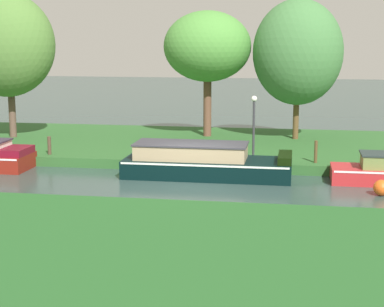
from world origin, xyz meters
name	(u,v)px	position (x,y,z in m)	size (l,w,h in m)	color
ground_plane	(193,183)	(0.00, 0.00, 0.00)	(120.00, 120.00, 0.00)	#2F4540
riverbank_far	(217,146)	(0.00, 7.00, 0.20)	(72.00, 10.00, 0.40)	#2C5C29
riverbank_near	(132,261)	(0.00, -9.00, 0.20)	(72.00, 10.00, 0.40)	#235724
black_barge	(204,162)	(0.22, 1.20, 0.57)	(6.48, 2.25, 1.32)	black
willow_tree_left	(5,45)	(-10.33, 6.54, 4.98)	(4.92, 3.82, 7.12)	brown
willow_tree_centre	(207,47)	(-0.73, 8.74, 4.88)	(4.34, 4.12, 6.25)	brown
willow_tree_right	(298,52)	(3.69, 8.59, 4.63)	(4.34, 4.07, 6.78)	brown
lamp_post	(254,118)	(1.98, 3.41, 2.05)	(0.24, 0.24, 2.58)	#333338
mooring_post_near	(316,152)	(4.53, 2.66, 0.85)	(0.13, 0.13, 0.90)	#503F22
mooring_post_far	(49,145)	(-6.70, 2.66, 0.79)	(0.15, 0.15, 0.77)	#493728
channel_buoy	(381,188)	(6.68, -0.79, 0.28)	(0.55, 0.55, 0.55)	#E55919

